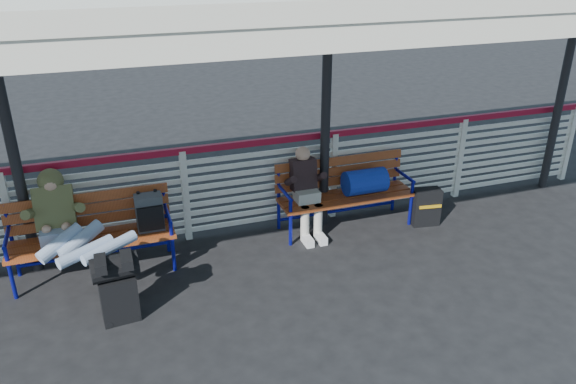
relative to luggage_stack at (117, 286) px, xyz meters
name	(u,v)px	position (x,y,z in m)	size (l,w,h in m)	color
ground	(223,326)	(0.94, -0.45, -0.40)	(60.00, 60.00, 0.00)	black
fence	(185,192)	(0.94, 1.45, 0.26)	(12.08, 0.08, 1.24)	silver
luggage_stack	(117,286)	(0.00, 0.00, 0.00)	(0.47, 0.29, 0.74)	black
bench_left	(107,224)	(-0.02, 1.04, 0.18)	(1.80, 0.56, 0.92)	#9F4A1E
bench_right	(354,184)	(3.09, 1.13, 0.19)	(1.80, 0.56, 0.92)	#9F4A1E
traveler_man	(76,236)	(-0.35, 0.69, 0.27)	(0.94, 1.64, 0.77)	#98ADCD
companion_person	(306,191)	(2.42, 1.12, 0.19)	(0.32, 0.66, 1.15)	#B7B3A6
suitcase_side	(426,207)	(4.02, 0.82, -0.15)	(0.39, 0.27, 0.51)	black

